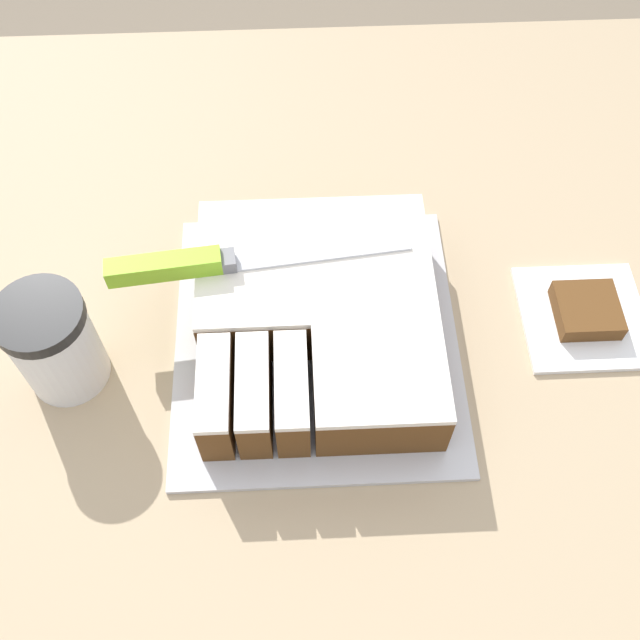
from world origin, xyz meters
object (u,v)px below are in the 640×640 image
object	(u,v)px
cake	(322,317)
brownie	(590,310)
knife	(198,264)
cake_board	(320,339)
coffee_cup	(59,342)

from	to	relation	value
cake	brownie	size ratio (longest dim) A/B	4.07
knife	brownie	distance (m)	0.42
cake	brownie	xyz separation A→B (m)	(0.29, 0.01, -0.02)
cake	knife	size ratio (longest dim) A/B	0.87
cake_board	brownie	world-z (taller)	brownie
cake_board	brownie	distance (m)	0.29
cake_board	coffee_cup	distance (m)	0.26
cake	coffee_cup	size ratio (longest dim) A/B	2.30
cake	brownie	bearing A→B (deg)	2.35
cake_board	brownie	size ratio (longest dim) A/B	4.94
coffee_cup	brownie	xyz separation A→B (m)	(0.55, 0.04, -0.04)
coffee_cup	brownie	distance (m)	0.55
cake	coffee_cup	bearing A→B (deg)	-173.72
cake_board	cake	distance (m)	0.04
cake_board	coffee_cup	size ratio (longest dim) A/B	2.80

